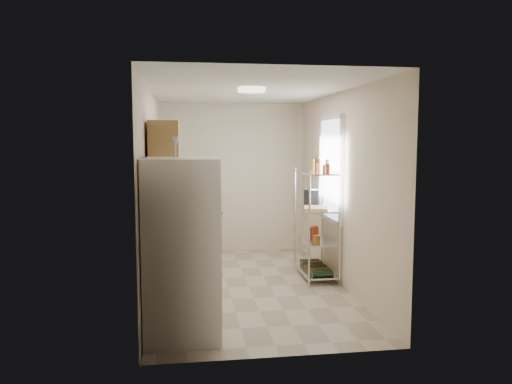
# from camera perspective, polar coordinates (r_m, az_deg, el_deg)

# --- Properties ---
(room) EXTENTS (2.52, 4.42, 2.62)m
(room) POSITION_cam_1_polar(r_m,az_deg,el_deg) (6.55, -0.86, 0.21)
(room) COLOR #C2B59D
(room) RESTS_ON ground
(counter_run) EXTENTS (0.63, 3.51, 0.90)m
(counter_run) POSITION_cam_1_polar(r_m,az_deg,el_deg) (7.06, -8.77, -6.40)
(counter_run) COLOR #AC8649
(counter_run) RESTS_ON ground
(upper_cabinets) EXTENTS (0.33, 2.20, 0.72)m
(upper_cabinets) POSITION_cam_1_polar(r_m,az_deg,el_deg) (6.57, -10.17, 4.59)
(upper_cabinets) COLOR #AC8649
(upper_cabinets) RESTS_ON room
(range_hood) EXTENTS (0.50, 0.60, 0.12)m
(range_hood) POSITION_cam_1_polar(r_m,az_deg,el_deg) (7.39, -9.48, 1.48)
(range_hood) COLOR #B7BABC
(range_hood) RESTS_ON room
(window) EXTENTS (0.06, 1.00, 1.46)m
(window) POSITION_cam_1_polar(r_m,az_deg,el_deg) (7.13, 8.59, 2.63)
(window) COLOR white
(window) RESTS_ON room
(bakers_rack) EXTENTS (0.45, 0.90, 1.73)m
(bakers_rack) POSITION_cam_1_polar(r_m,az_deg,el_deg) (7.06, 6.95, -0.99)
(bakers_rack) COLOR silver
(bakers_rack) RESTS_ON ground
(ceiling_dome) EXTENTS (0.34, 0.34, 0.05)m
(ceiling_dome) POSITION_cam_1_polar(r_m,az_deg,el_deg) (6.25, -0.51, 11.59)
(ceiling_dome) COLOR white
(ceiling_dome) RESTS_ON room
(refrigerator) EXTENTS (0.73, 0.73, 1.78)m
(refrigerator) POSITION_cam_1_polar(r_m,az_deg,el_deg) (5.00, -8.47, -6.41)
(refrigerator) COLOR white
(refrigerator) RESTS_ON ground
(wine_glass_a) EXTENTS (0.07, 0.07, 0.19)m
(wine_glass_a) POSITION_cam_1_polar(r_m,az_deg,el_deg) (5.00, -9.16, 4.98)
(wine_glass_a) COLOR silver
(wine_glass_a) RESTS_ON refrigerator
(wine_glass_b) EXTENTS (0.07, 0.07, 0.21)m
(wine_glass_b) POSITION_cam_1_polar(r_m,az_deg,el_deg) (5.03, -9.23, 5.09)
(wine_glass_b) COLOR silver
(wine_glass_b) RESTS_ON refrigerator
(rice_cooker) EXTENTS (0.28, 0.28, 0.23)m
(rice_cooker) POSITION_cam_1_polar(r_m,az_deg,el_deg) (6.74, -8.88, -2.16)
(rice_cooker) COLOR silver
(rice_cooker) RESTS_ON counter_run
(frying_pan_large) EXTENTS (0.37, 0.37, 0.05)m
(frying_pan_large) POSITION_cam_1_polar(r_m,az_deg,el_deg) (7.27, -8.96, -2.27)
(frying_pan_large) COLOR black
(frying_pan_large) RESTS_ON counter_run
(frying_pan_small) EXTENTS (0.27, 0.27, 0.05)m
(frying_pan_small) POSITION_cam_1_polar(r_m,az_deg,el_deg) (7.80, -8.75, -1.71)
(frying_pan_small) COLOR black
(frying_pan_small) RESTS_ON counter_run
(cutting_board) EXTENTS (0.40, 0.47, 0.03)m
(cutting_board) POSITION_cam_1_polar(r_m,az_deg,el_deg) (6.91, 6.83, -1.83)
(cutting_board) COLOR tan
(cutting_board) RESTS_ON bakers_rack
(espresso_machine) EXTENTS (0.17, 0.23, 0.25)m
(espresso_machine) POSITION_cam_1_polar(r_m,az_deg,el_deg) (7.23, 6.32, -0.59)
(espresso_machine) COLOR black
(espresso_machine) RESTS_ON bakers_rack
(storage_bag) EXTENTS (0.11, 0.14, 0.14)m
(storage_bag) POSITION_cam_1_polar(r_m,az_deg,el_deg) (7.34, 6.77, -4.47)
(storage_bag) COLOR #AA3914
(storage_bag) RESTS_ON bakers_rack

